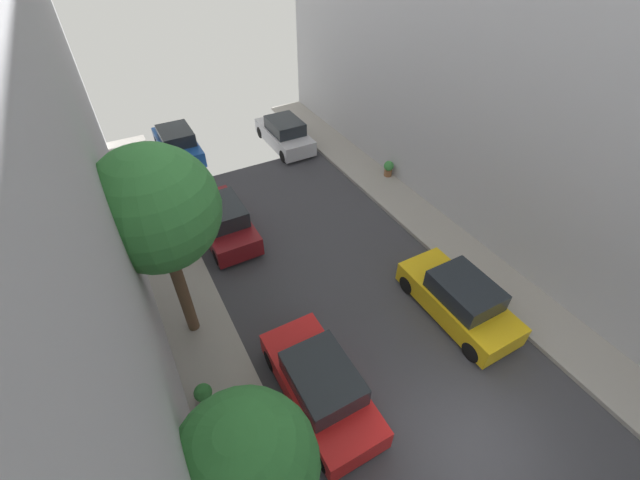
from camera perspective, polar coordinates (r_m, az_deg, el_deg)
ground at (r=12.18m, az=21.25°, el=-26.60°), size 32.00×32.00×0.00m
sidewalk_right at (r=15.03m, az=34.95°, el=-14.70°), size 2.00×44.00×0.15m
parked_car_left_3 at (r=11.51m, az=0.10°, el=-19.80°), size 1.78×4.20×1.57m
parked_car_left_4 at (r=16.69m, az=-13.53°, el=2.67°), size 1.78×4.20×1.57m
parked_car_left_5 at (r=22.94m, az=-19.49°, el=12.69°), size 1.78×4.20×1.57m
parked_car_right_2 at (r=14.00m, az=19.06°, el=-7.90°), size 1.78×4.20×1.57m
parked_car_right_3 at (r=22.79m, az=-5.02°, el=14.71°), size 1.78×4.20×1.57m
street_tree_0 at (r=10.73m, az=-22.25°, el=3.94°), size 3.25×3.25×6.33m
street_tree_2 at (r=7.59m, az=-10.56°, el=-28.92°), size 2.47×2.47×4.83m
potted_plant_0 at (r=20.15m, az=9.66°, el=10.01°), size 0.48×0.48×0.77m
potted_plant_1 at (r=17.08m, az=-23.94°, el=0.44°), size 0.56×0.56×0.90m
potted_plant_4 at (r=11.96m, az=-16.12°, el=-20.26°), size 0.49×0.49×0.77m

